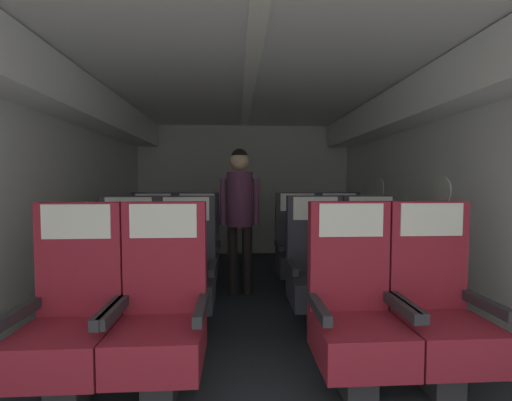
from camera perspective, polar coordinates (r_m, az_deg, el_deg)
name	(u,v)px	position (r m, az deg, el deg)	size (l,w,h in m)	color
ground	(251,318)	(3.30, -0.85, -19.03)	(3.85, 5.95, 0.02)	#23282D
fuselage_shell	(250,142)	(3.35, -1.06, 9.86)	(3.73, 5.60, 2.25)	silver
seat_a_left_window	(71,319)	(2.26, -28.58, -17.08)	(0.52, 0.49, 1.11)	#38383D
seat_a_left_aisle	(161,317)	(2.11, -15.60, -18.25)	(0.52, 0.49, 1.11)	#38383D
seat_a_right_aisle	(438,312)	(2.37, 28.20, -16.12)	(0.52, 0.49, 1.11)	#38383D
seat_a_right_window	(355,314)	(2.16, 16.27, -17.78)	(0.52, 0.49, 1.11)	#38383D
seat_b_left_window	(126,274)	(3.08, -20.92, -11.48)	(0.52, 0.49, 1.11)	#38383D
seat_b_left_aisle	(185,274)	(2.96, -11.75, -11.96)	(0.52, 0.49, 1.11)	#38383D
seat_b_right_aisle	(374,271)	(3.17, 19.12, -11.05)	(0.52, 0.49, 1.11)	#38383D
seat_b_right_window	(317,272)	(3.00, 10.25, -11.72)	(0.52, 0.49, 1.11)	#38383D
seat_c_left_window	(152,252)	(3.95, -17.06, -8.21)	(0.52, 0.49, 1.11)	#38383D
seat_c_left_aisle	(197,251)	(3.86, -9.93, -8.40)	(0.52, 0.49, 1.11)	#38383D
seat_c_right_aisle	(341,249)	(4.02, 14.10, -7.97)	(0.52, 0.49, 1.11)	#38383D
seat_c_right_window	(298,250)	(3.89, 7.14, -8.29)	(0.52, 0.49, 1.11)	#38383D
flight_attendant	(240,205)	(3.71, -2.75, -0.79)	(0.43, 0.28, 1.59)	black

